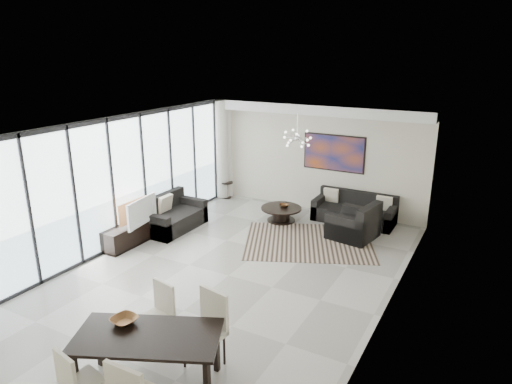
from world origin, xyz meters
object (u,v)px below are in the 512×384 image
Objects in this scene: sofa_main at (354,212)px; television at (138,211)px; coffee_table at (281,213)px; dining_table at (148,341)px; tv_console at (133,233)px.

sofa_main is 1.94× the size of television.
dining_table reaches higher than coffee_table.
television is 0.51× the size of dining_table.
coffee_table is 0.68× the size of tv_console.
sofa_main reaches higher than tv_console.
tv_console is 4.88m from dining_table.
tv_console is at bearing -128.88° from coffee_table.
sofa_main is (1.67, 0.86, 0.05)m from coffee_table.
sofa_main is 0.99× the size of dining_table.
tv_console reaches higher than coffee_table.
dining_table is at bearing -144.15° from television.
sofa_main is 5.39m from television.
television reaches higher than tv_console.
coffee_table is at bearing -45.70° from television.
television reaches higher than sofa_main.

